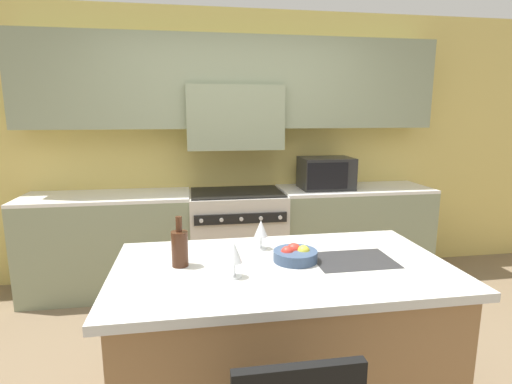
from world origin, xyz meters
name	(u,v)px	position (x,y,z in m)	size (l,w,h in m)	color
back_cabinetry	(233,122)	(0.00, 1.87, 1.61)	(10.00, 0.46, 2.70)	#DBC166
back_counter	(237,238)	(0.00, 1.63, 0.47)	(3.96, 0.62, 0.95)	gray
range_stove	(237,238)	(0.00, 1.61, 0.47)	(0.91, 0.70, 0.95)	beige
microwave	(326,173)	(0.90, 1.62, 1.10)	(0.51, 0.38, 0.31)	black
kitchen_island	(282,340)	(0.04, -0.19, 0.45)	(1.79, 1.00, 0.90)	olive
wine_bottle	(180,247)	(-0.50, -0.12, 1.00)	(0.09, 0.09, 0.27)	#422314
wine_glass_near	(234,254)	(-0.23, -0.32, 1.02)	(0.08, 0.08, 0.18)	white
wine_glass_far	(261,229)	(-0.03, 0.07, 1.02)	(0.08, 0.08, 0.18)	white
fruit_bowl	(295,255)	(0.12, -0.15, 0.93)	(0.24, 0.24, 0.09)	#384C6B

